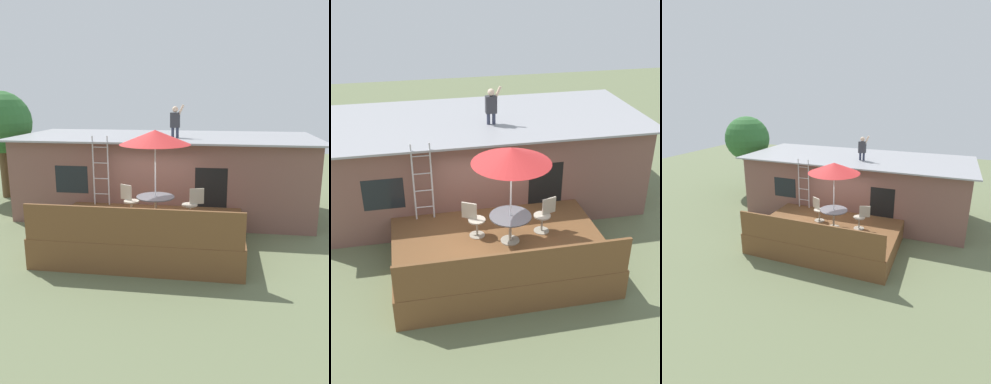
# 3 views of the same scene
# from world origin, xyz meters

# --- Properties ---
(ground_plane) EXTENTS (40.00, 40.00, 0.00)m
(ground_plane) POSITION_xyz_m (0.00, 0.00, 0.00)
(ground_plane) COLOR #66704C
(house) EXTENTS (10.50, 4.50, 2.82)m
(house) POSITION_xyz_m (0.00, 3.60, 1.41)
(house) COLOR brown
(house) RESTS_ON ground
(deck) EXTENTS (5.35, 3.90, 0.80)m
(deck) POSITION_xyz_m (0.00, 0.00, 0.40)
(deck) COLOR brown
(deck) RESTS_ON ground
(deck_railing) EXTENTS (5.25, 0.08, 0.90)m
(deck_railing) POSITION_xyz_m (0.00, -1.90, 1.25)
(deck_railing) COLOR brown
(deck_railing) RESTS_ON deck
(patio_table) EXTENTS (1.04, 1.04, 0.74)m
(patio_table) POSITION_xyz_m (0.28, -0.16, 1.39)
(patio_table) COLOR #A59E8C
(patio_table) RESTS_ON deck
(patio_umbrella) EXTENTS (1.90, 1.90, 2.54)m
(patio_umbrella) POSITION_xyz_m (0.28, -0.16, 3.15)
(patio_umbrella) COLOR silver
(patio_umbrella) RESTS_ON deck
(step_ladder) EXTENTS (0.52, 0.04, 2.20)m
(step_ladder) POSITION_xyz_m (-1.74, 1.41, 1.90)
(step_ladder) COLOR silver
(step_ladder) RESTS_ON deck
(person_figure) EXTENTS (0.47, 0.20, 1.11)m
(person_figure) POSITION_xyz_m (0.43, 2.99, 3.42)
(person_figure) COLOR #33384C
(person_figure) RESTS_ON house
(patio_chair_left) EXTENTS (0.58, 0.44, 0.92)m
(patio_chair_left) POSITION_xyz_m (-0.56, 0.30, 1.26)
(patio_chair_left) COLOR #A59E8C
(patio_chair_left) RESTS_ON deck
(patio_chair_right) EXTENTS (0.61, 0.44, 0.92)m
(patio_chair_right) POSITION_xyz_m (1.26, 0.16, 1.26)
(patio_chair_right) COLOR #A59E8C
(patio_chair_right) RESTS_ON deck
(backyard_tree) EXTENTS (2.55, 2.55, 4.42)m
(backyard_tree) POSITION_xyz_m (-7.00, 4.74, 3.12)
(backyard_tree) COLOR brown
(backyard_tree) RESTS_ON ground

